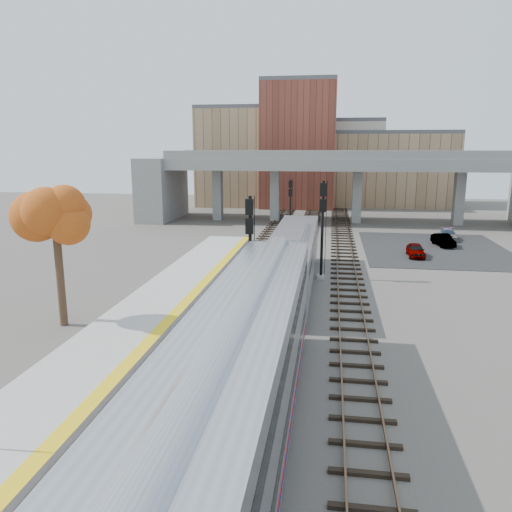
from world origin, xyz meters
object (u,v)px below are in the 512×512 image
(locomotive, at_px, (293,256))
(car_b, at_px, (443,240))
(car_c, at_px, (448,235))
(signal_mast_near, at_px, (250,256))
(signal_mast_mid, at_px, (322,230))
(coach, at_px, (232,410))
(tree, at_px, (55,213))
(car_a, at_px, (416,250))
(signal_mast_far, at_px, (290,208))

(locomotive, height_order, car_b, locomotive)
(car_c, bearing_deg, car_b, -99.86)
(signal_mast_near, bearing_deg, signal_mast_mid, 65.35)
(locomotive, relative_size, coach, 0.76)
(tree, bearing_deg, car_c, 48.09)
(tree, bearing_deg, signal_mast_mid, 40.90)
(locomotive, height_order, tree, tree)
(car_b, relative_size, car_c, 0.91)
(car_a, height_order, car_b, car_b)
(signal_mast_near, xyz_separation_m, car_a, (12.58, 18.13, -2.95))
(signal_mast_far, bearing_deg, car_a, -41.78)
(tree, distance_m, car_c, 41.80)
(car_b, bearing_deg, signal_mast_near, -134.49)
(signal_mast_far, distance_m, car_c, 17.67)
(locomotive, height_order, signal_mast_mid, signal_mast_mid)
(signal_mast_mid, distance_m, car_a, 12.91)
(signal_mast_near, xyz_separation_m, car_c, (17.39, 27.31, -2.97))
(signal_mast_far, bearing_deg, signal_mast_near, -90.00)
(signal_mast_near, distance_m, tree, 11.21)
(signal_mast_mid, bearing_deg, car_c, 54.11)
(locomotive, distance_m, signal_mast_near, 6.89)
(tree, xyz_separation_m, car_b, (26.44, 27.22, -5.82))
(coach, relative_size, signal_mast_far, 3.96)
(signal_mast_near, distance_m, signal_mast_mid, 9.83)
(signal_mast_far, height_order, car_c, signal_mast_far)
(signal_mast_far, bearing_deg, locomotive, -84.77)
(signal_mast_far, relative_size, tree, 0.72)
(signal_mast_mid, relative_size, signal_mast_far, 1.20)
(car_a, height_order, car_c, car_a)
(car_a, xyz_separation_m, car_b, (3.60, 5.59, 0.00))
(car_a, relative_size, car_c, 0.88)
(coach, xyz_separation_m, tree, (-12.35, 12.68, 3.68))
(signal_mast_near, bearing_deg, signal_mast_far, 90.00)
(tree, bearing_deg, signal_mast_far, 72.67)
(car_a, distance_m, car_c, 10.36)
(signal_mast_far, relative_size, car_b, 1.68)
(coach, bearing_deg, tree, 134.25)
(signal_mast_near, height_order, car_c, signal_mast_near)
(car_a, bearing_deg, coach, -106.31)
(coach, height_order, signal_mast_far, signal_mast_far)
(locomotive, distance_m, signal_mast_far, 23.05)
(coach, xyz_separation_m, signal_mast_far, (-2.10, 45.55, 0.19))
(signal_mast_near, height_order, signal_mast_far, signal_mast_near)
(car_a, bearing_deg, car_b, 57.87)
(coach, bearing_deg, signal_mast_far, 92.64)
(locomotive, xyz_separation_m, signal_mast_mid, (2.00, 2.51, 1.56))
(locomotive, relative_size, signal_mast_near, 2.64)
(signal_mast_mid, height_order, car_c, signal_mast_mid)
(signal_mast_near, distance_m, car_a, 22.26)
(car_c, bearing_deg, signal_mast_mid, -117.12)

